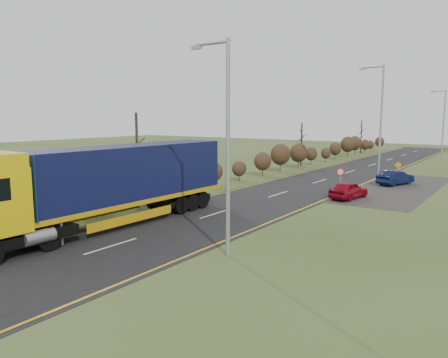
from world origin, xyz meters
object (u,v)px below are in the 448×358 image
at_px(lorry, 111,180).
at_px(speed_sign, 340,177).
at_px(car_blue_sedan, 395,178).
at_px(streetlight_near, 226,139).
at_px(car_red_hatchback, 349,190).

bearing_deg(lorry, speed_sign, 66.57).
relative_size(lorry, car_blue_sedan, 4.22).
xyz_separation_m(lorry, car_blue_sedan, (8.85, 23.20, -1.86)).
distance_m(lorry, speed_sign, 16.55).
bearing_deg(speed_sign, lorry, -115.07).
distance_m(car_blue_sedan, speed_sign, 8.49).
bearing_deg(streetlight_near, lorry, 175.93).
xyz_separation_m(streetlight_near, speed_sign, (-0.69, 15.51, -3.40)).
height_order(lorry, car_blue_sedan, lorry).
relative_size(car_red_hatchback, streetlight_near, 0.41).
bearing_deg(lorry, streetlight_near, -2.43).
height_order(car_blue_sedan, speed_sign, speed_sign).
bearing_deg(streetlight_near, car_blue_sedan, 87.20).
bearing_deg(car_red_hatchback, streetlight_near, 99.17).
bearing_deg(car_red_hatchback, car_blue_sedan, -88.78).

